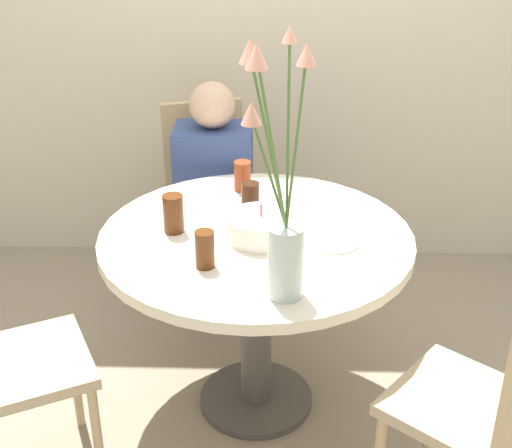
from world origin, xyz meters
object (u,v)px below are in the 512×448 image
(drink_glass_3, at_px, (173,214))
(drink_glass_2, at_px, (242,176))
(flower_vase, at_px, (282,216))
(side_plate, at_px, (332,241))
(drink_glass_0, at_px, (250,198))
(chair_near_front, at_px, (208,189))
(chair_left_flank, at_px, (491,396))
(birthday_cake, at_px, (261,227))
(person_guest, at_px, (215,207))
(drink_glass_1, at_px, (205,249))

(drink_glass_3, bearing_deg, drink_glass_2, 58.45)
(flower_vase, relative_size, drink_glass_3, 5.68)
(side_plate, distance_m, drink_glass_2, 0.55)
(side_plate, relative_size, drink_glass_0, 1.60)
(chair_near_front, relative_size, flower_vase, 1.19)
(chair_near_front, distance_m, flower_vase, 1.40)
(drink_glass_3, bearing_deg, chair_left_flank, -30.94)
(birthday_cake, relative_size, drink_glass_0, 2.02)
(flower_vase, bearing_deg, person_guest, 104.73)
(flower_vase, bearing_deg, drink_glass_1, 144.69)
(flower_vase, xyz_separation_m, drink_glass_1, (-0.24, 0.17, -0.21))
(chair_near_front, distance_m, drink_glass_0, 0.78)
(person_guest, bearing_deg, flower_vase, -75.27)
(birthday_cake, height_order, drink_glass_2, birthday_cake)
(drink_glass_2, xyz_separation_m, drink_glass_3, (-0.22, -0.37, 0.01))
(birthday_cake, relative_size, side_plate, 1.27)
(chair_near_front, height_order, side_plate, chair_near_front)
(drink_glass_2, distance_m, drink_glass_3, 0.43)
(side_plate, bearing_deg, birthday_cake, 174.45)
(chair_near_front, bearing_deg, birthday_cake, -89.38)
(chair_left_flank, bearing_deg, flower_vase, -66.58)
(side_plate, xyz_separation_m, drink_glass_1, (-0.42, -0.18, 0.06))
(chair_left_flank, height_order, drink_glass_0, chair_left_flank)
(flower_vase, distance_m, drink_glass_1, 0.36)
(flower_vase, relative_size, drink_glass_0, 6.67)
(side_plate, xyz_separation_m, drink_glass_2, (-0.33, 0.43, 0.05))
(chair_left_flank, xyz_separation_m, birthday_cake, (-0.68, 0.55, 0.26))
(flower_vase, bearing_deg, drink_glass_0, 100.90)
(chair_near_front, relative_size, drink_glass_0, 7.95)
(person_guest, bearing_deg, drink_glass_0, -71.34)
(chair_left_flank, relative_size, drink_glass_1, 7.46)
(side_plate, xyz_separation_m, drink_glass_3, (-0.55, 0.07, 0.06))
(birthday_cake, distance_m, drink_glass_0, 0.21)
(drink_glass_1, distance_m, person_guest, 1.00)
(flower_vase, bearing_deg, side_plate, 62.84)
(flower_vase, height_order, side_plate, flower_vase)
(chair_near_front, bearing_deg, drink_glass_2, -85.21)
(chair_near_front, bearing_deg, person_guest, -90.00)
(birthday_cake, bearing_deg, drink_glass_2, 101.59)
(side_plate, distance_m, drink_glass_3, 0.56)
(flower_vase, bearing_deg, drink_glass_3, 132.07)
(drink_glass_0, height_order, drink_glass_3, drink_glass_3)
(person_guest, bearing_deg, chair_near_front, 106.24)
(chair_left_flank, height_order, side_plate, chair_left_flank)
(flower_vase, distance_m, drink_glass_3, 0.59)
(drink_glass_0, distance_m, drink_glass_1, 0.43)
(chair_left_flank, distance_m, birthday_cake, 0.91)
(chair_left_flank, distance_m, person_guest, 1.58)
(chair_left_flank, xyz_separation_m, drink_glass_2, (-0.76, 0.96, 0.28))
(birthday_cake, xyz_separation_m, drink_glass_3, (-0.31, 0.04, 0.03))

